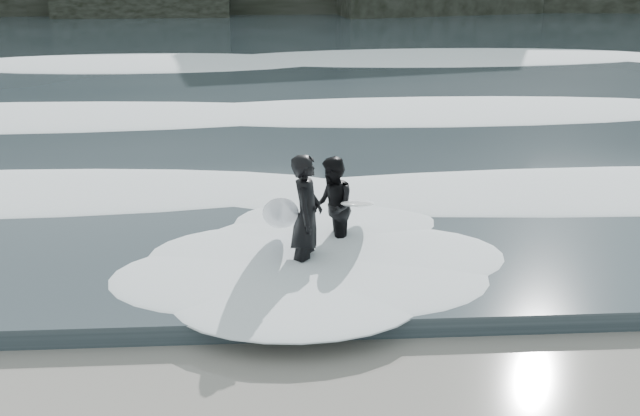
# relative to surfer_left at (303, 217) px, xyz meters

# --- Properties ---
(sea) EXTENTS (90.00, 52.00, 0.30)m
(sea) POSITION_rel_surfer_left_xyz_m (0.33, 23.88, -0.86)
(sea) COLOR #2C373D
(sea) RESTS_ON ground
(foam_near) EXTENTS (60.00, 3.20, 0.20)m
(foam_near) POSITION_rel_surfer_left_xyz_m (0.33, 3.88, -0.61)
(foam_near) COLOR white
(foam_near) RESTS_ON sea
(foam_mid) EXTENTS (60.00, 4.00, 0.24)m
(foam_mid) POSITION_rel_surfer_left_xyz_m (0.33, 10.88, -0.59)
(foam_mid) COLOR white
(foam_mid) RESTS_ON sea
(foam_far) EXTENTS (60.00, 4.80, 0.30)m
(foam_far) POSITION_rel_surfer_left_xyz_m (0.33, 19.88, -0.56)
(foam_far) COLOR white
(foam_far) RESTS_ON sea
(surfer_left) EXTENTS (1.00, 1.85, 2.00)m
(surfer_left) POSITION_rel_surfer_left_xyz_m (0.00, 0.00, 0.00)
(surfer_left) COLOR black
(surfer_left) RESTS_ON ground
(surfer_right) EXTENTS (1.22, 1.93, 1.71)m
(surfer_right) POSITION_rel_surfer_left_xyz_m (0.57, 0.84, -0.15)
(surfer_right) COLOR black
(surfer_right) RESTS_ON ground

